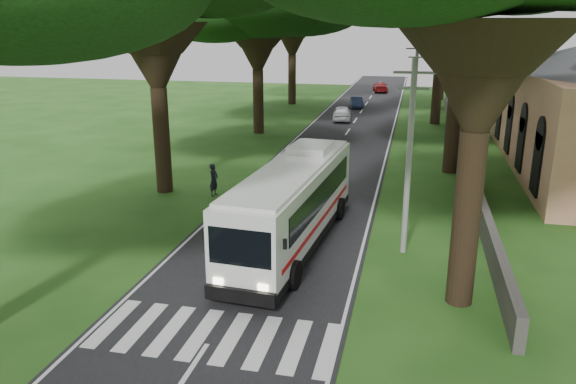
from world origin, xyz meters
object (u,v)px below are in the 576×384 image
pole_mid (414,94)px  pedestrian (214,180)px  distant_car_b (357,102)px  coach_bus (293,203)px  distant_car_a (342,113)px  distant_car_c (380,87)px  pole_far (416,71)px  pole_near (409,155)px

pole_mid → pedestrian: size_ratio=4.43×
pole_mid → distant_car_b: (-6.30, 20.53, -3.55)m
distant_car_b → pedestrian: bearing=-106.8°
coach_bus → distant_car_b: size_ratio=3.34×
distant_car_a → distant_car_c: (2.07, 24.14, -0.07)m
pole_far → distant_car_a: 11.27m
pole_near → pole_mid: same height
pole_far → coach_bus: 40.54m
pole_far → pedestrian: pole_far is taller
pole_near → distant_car_b: (-6.30, 40.53, -3.55)m
pole_mid → distant_car_c: (-4.70, 35.81, -3.49)m
pole_near → pole_mid: 20.00m
distant_car_b → pole_mid: bearing=-83.0°
distant_car_a → distant_car_c: 24.23m
pole_mid → pole_far: (0.00, 20.00, 0.00)m
distant_car_c → pole_far: bearing=99.5°
pole_mid → pole_near: bearing=-90.0°
pole_mid → pole_far: size_ratio=1.00×
distant_car_b → distant_car_c: 15.36m
pole_mid → distant_car_a: bearing=120.1°
coach_bus → pole_near: bearing=6.9°
pole_mid → distant_car_b: 21.77m
distant_car_b → pedestrian: size_ratio=2.01×
distant_car_a → distant_car_c: bearing=-101.6°
pole_mid → distant_car_c: bearing=97.5°
distant_car_a → distant_car_c: distant_car_a is taller
pole_mid → distant_car_a: (-6.77, 11.67, -3.42)m
distant_car_c → coach_bus: bearing=82.9°
coach_bus → pole_far: bearing=87.7°
pole_mid → coach_bus: size_ratio=0.66×
coach_bus → distant_car_a: coach_bus is taller
pole_mid → distant_car_b: pole_mid is taller
coach_bus → distant_car_a: bearing=98.1°
pole_near → coach_bus: (-4.70, -0.21, -2.28)m
pole_far → pedestrian: (-10.46, -34.21, -3.28)m
pole_near → distant_car_c: bearing=94.8°
distant_car_b → pedestrian: 34.99m
distant_car_b → pedestrian: (-4.16, -34.74, 0.27)m
distant_car_c → distant_car_a: bearing=78.0°
pole_far → distant_car_b: (-6.30, 0.53, -3.55)m
pole_far → pole_mid: bearing=-90.0°
pole_far → distant_car_b: pole_far is taller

